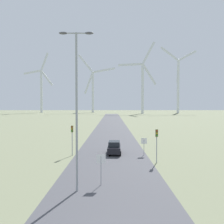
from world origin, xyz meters
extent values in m
cube|color=#47474C|center=(0.00, 48.00, 0.00)|extent=(10.00, 240.00, 0.01)
cylinder|color=#93999E|center=(-2.70, 8.53, 6.36)|extent=(0.18, 0.18, 12.72)
cylinder|color=#93999E|center=(-2.70, 8.53, 12.67)|extent=(2.06, 0.10, 0.10)
ellipsoid|color=#4C4C51|center=(-3.72, 8.53, 12.67)|extent=(0.70, 0.32, 0.20)
ellipsoid|color=#4C4C51|center=(-1.67, 8.53, 12.67)|extent=(0.70, 0.32, 0.20)
cylinder|color=#93999E|center=(-0.82, 9.88, 1.26)|extent=(0.07, 0.07, 2.53)
cube|color=white|center=(-0.82, 9.87, 2.30)|extent=(0.81, 0.01, 0.81)
cube|color=red|center=(-0.82, 9.88, 2.30)|extent=(0.76, 0.02, 0.76)
cylinder|color=#93999E|center=(4.60, 21.28, 1.11)|extent=(0.07, 0.07, 2.22)
cube|color=white|center=(4.60, 21.27, 1.99)|extent=(0.81, 0.01, 0.81)
cube|color=red|center=(4.60, 21.28, 1.99)|extent=(0.76, 0.02, 0.76)
cylinder|color=#93999E|center=(-5.37, 21.06, 2.07)|extent=(0.11, 0.11, 4.14)
cube|color=#4C511E|center=(-5.37, 21.06, 3.69)|extent=(0.28, 0.24, 0.90)
sphere|color=red|center=(-5.37, 20.92, 3.96)|extent=(0.16, 0.16, 0.16)
sphere|color=gold|center=(-5.37, 20.92, 3.69)|extent=(0.16, 0.16, 0.16)
sphere|color=green|center=(-5.37, 20.92, 3.42)|extent=(0.16, 0.16, 0.16)
cylinder|color=#93999E|center=(5.53, 17.23, 2.03)|extent=(0.11, 0.11, 4.06)
cube|color=#4C511E|center=(5.53, 17.23, 3.61)|extent=(0.28, 0.24, 0.90)
sphere|color=red|center=(5.53, 17.10, 3.88)|extent=(0.16, 0.16, 0.16)
sphere|color=gold|center=(5.53, 17.10, 3.61)|extent=(0.16, 0.16, 0.16)
sphere|color=green|center=(5.53, 17.10, 3.34)|extent=(0.16, 0.16, 0.16)
cube|color=black|center=(0.46, 22.16, 0.73)|extent=(1.96, 4.17, 0.80)
cube|color=#1E2328|center=(0.46, 22.01, 1.48)|extent=(1.64, 2.16, 0.70)
cylinder|color=black|center=(-0.37, 23.43, 0.33)|extent=(0.22, 0.66, 0.66)
cylinder|color=black|center=(1.29, 23.43, 0.33)|extent=(0.22, 0.66, 0.66)
cylinder|color=black|center=(-0.37, 20.89, 0.33)|extent=(0.22, 0.66, 0.66)
cylinder|color=black|center=(1.29, 20.89, 0.33)|extent=(0.22, 0.66, 0.66)
cylinder|color=silver|center=(-66.16, 196.08, 19.70)|extent=(2.20, 2.20, 39.40)
sphere|color=silver|center=(-66.16, 196.08, 39.40)|extent=(2.60, 2.60, 2.60)
cube|color=silver|center=(-75.11, 197.42, 38.12)|extent=(16.95, 3.01, 4.16)
cube|color=silver|center=(-60.59, 195.25, 32.20)|extent=(11.82, 2.25, 14.48)
cube|color=silver|center=(-62.78, 195.58, 47.87)|extent=(8.00, 1.68, 16.42)
cylinder|color=silver|center=(-18.39, 201.91, 19.37)|extent=(2.20, 2.20, 38.74)
sphere|color=silver|center=(-18.39, 201.91, 38.74)|extent=(2.60, 2.60, 2.60)
cube|color=silver|center=(-22.36, 202.34, 28.20)|extent=(9.21, 1.50, 20.50)
cube|color=silver|center=(-7.33, 200.70, 40.55)|extent=(21.19, 2.80, 5.19)
cube|color=silver|center=(-25.48, 202.68, 47.47)|extent=(14.80, 2.11, 17.59)
cylinder|color=silver|center=(25.76, 174.31, 20.75)|extent=(2.20, 2.20, 41.51)
sphere|color=silver|center=(25.76, 174.31, 41.51)|extent=(2.60, 2.60, 2.60)
cube|color=silver|center=(31.35, 173.89, 32.58)|extent=(12.04, 1.39, 17.70)
cube|color=silver|center=(30.68, 173.94, 50.82)|extent=(10.84, 1.30, 18.32)
cube|color=silver|center=(15.26, 175.09, 41.12)|extent=(19.81, 1.97, 2.53)
cylinder|color=silver|center=(59.34, 186.66, 23.48)|extent=(2.20, 2.20, 46.95)
sphere|color=silver|center=(59.34, 186.66, 46.95)|extent=(2.60, 2.60, 2.60)
cube|color=silver|center=(50.87, 184.68, 52.44)|extent=(16.93, 4.40, 11.81)
cube|color=silver|center=(58.95, 186.57, 36.67)|extent=(2.60, 1.07, 19.34)
cube|color=silver|center=(68.21, 188.73, 51.74)|extent=(17.55, 4.55, 10.57)
camera|label=1|loc=(0.14, -8.93, 6.95)|focal=35.00mm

